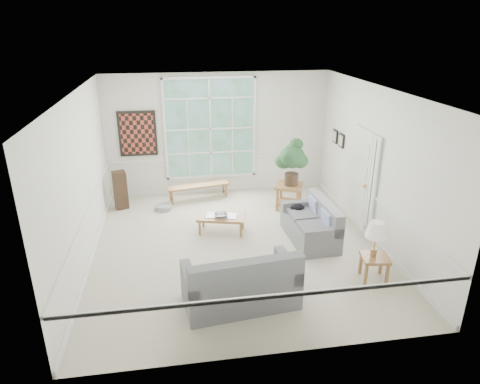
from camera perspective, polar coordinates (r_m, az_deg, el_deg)
name	(u,v)px	position (r m, az deg, el deg)	size (l,w,h in m)	color
floor	(237,246)	(8.49, -0.46, -7.16)	(5.50, 6.00, 0.01)	#BCB59D
ceiling	(236,91)	(7.51, -0.53, 13.33)	(5.50, 6.00, 0.02)	white
wall_back	(218,134)	(10.73, -2.92, 7.71)	(5.50, 0.02, 3.00)	silver
wall_front	(274,256)	(5.19, 4.54, -8.45)	(5.50, 0.02, 3.00)	silver
wall_left	(81,182)	(7.97, -20.45, 1.28)	(0.02, 6.00, 3.00)	silver
wall_right	(377,166)	(8.70, 17.76, 3.30)	(0.02, 6.00, 3.00)	silver
window_back	(210,129)	(10.63, -3.99, 8.39)	(2.30, 0.08, 2.40)	white
entry_door	(359,178)	(9.33, 15.64, 1.84)	(0.08, 0.90, 2.10)	white
door_sidelight	(373,184)	(8.76, 17.35, 1.06)	(0.08, 0.26, 1.90)	white
wall_art	(138,134)	(10.63, -13.49, 7.56)	(0.90, 0.06, 1.10)	#5B251B
wall_frame_near	(341,141)	(10.19, 13.33, 6.68)	(0.04, 0.26, 0.32)	black
wall_frame_far	(335,136)	(10.55, 12.53, 7.26)	(0.04, 0.26, 0.32)	black
loveseat_right	(310,221)	(8.64, 9.33, -3.86)	(0.78, 1.50, 0.81)	slate
loveseat_front	(240,277)	(6.68, 0.03, -11.21)	(1.73, 0.89, 0.93)	slate
coffee_table	(221,224)	(8.95, -2.48, -4.24)	(0.97, 0.53, 0.36)	olive
pewter_bowl	(221,215)	(8.82, -2.55, -3.04)	(0.34, 0.34, 0.08)	#9B9BA1
window_bench	(199,192)	(10.63, -5.55, 0.02)	(1.54, 0.30, 0.36)	olive
end_table	(289,196)	(10.08, 6.53, -0.59)	(0.59, 0.59, 0.59)	olive
houseplant	(292,162)	(9.80, 6.95, 3.96)	(0.64, 0.64, 1.09)	#274E2B
side_table	(374,268)	(7.69, 17.40, -9.64)	(0.44, 0.44, 0.45)	olive
table_lamp	(375,239)	(7.43, 17.59, -6.05)	(0.36, 0.36, 0.63)	white
pet_bed	(164,207)	(10.18, -10.14, -2.00)	(0.40, 0.40, 0.12)	gray
floor_speaker	(120,190)	(10.32, -15.67, 0.25)	(0.28, 0.22, 0.91)	#362518
cat	(297,207)	(9.03, 7.67, -2.04)	(0.30, 0.21, 0.14)	black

